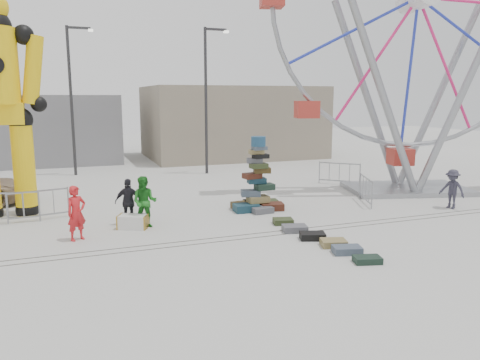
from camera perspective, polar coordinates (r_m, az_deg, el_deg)
name	(u,v)px	position (r m, az deg, el deg)	size (l,w,h in m)	color
ground	(235,247)	(13.69, -0.59, -8.12)	(90.00, 90.00, 0.00)	#9E9E99
track_line_near	(228,241)	(14.23, -1.42, -7.39)	(40.00, 0.04, 0.01)	#47443F
track_line_far	(224,237)	(14.59, -1.94, -6.95)	(40.00, 0.04, 0.01)	#47443F
building_right	(232,122)	(34.24, -1.00, 7.11)	(12.00, 8.00, 5.00)	gray
building_left	(40,128)	(34.33, -23.23, 5.81)	(10.00, 8.00, 4.40)	gray
lamp_post_right	(207,93)	(26.32, -3.99, 10.51)	(1.41, 0.25, 8.00)	#2D2D30
lamp_post_left	(73,93)	(27.23, -19.73, 9.94)	(1.41, 0.25, 8.00)	#2D2D30
suitcase_tower	(257,189)	(17.90, 2.13, -1.15)	(2.01, 1.76, 2.82)	#193B4C
crash_test_dummy	(0,98)	(18.62, -27.26, 8.93)	(3.19, 1.41, 8.08)	black
ferris_wheel	(417,24)	(22.72, 20.75, 17.39)	(12.57, 4.47, 15.05)	gray
steamer_trunk	(133,222)	(15.87, -12.91, -4.97)	(0.95, 0.55, 0.44)	silver
row_case_0	(283,221)	(16.06, 5.27, -5.04)	(0.65, 0.51, 0.19)	#313D1E
row_case_1	(295,228)	(15.22, 6.69, -5.89)	(0.77, 0.53, 0.21)	#595960
row_case_2	(313,236)	(14.49, 8.83, -6.76)	(0.76, 0.50, 0.21)	black
row_case_3	(334,243)	(13.94, 11.33, -7.54)	(0.72, 0.54, 0.20)	olive
row_case_4	(347,250)	(13.42, 12.91, -8.30)	(0.78, 0.49, 0.21)	#475465
row_case_5	(367,260)	(12.83, 15.26, -9.35)	(0.70, 0.44, 0.17)	#192D23
barricade_dummy_b	(8,207)	(17.89, -26.44, -3.01)	(2.00, 0.10, 1.10)	gray
barricade_dummy_c	(39,205)	(17.81, -23.34, -2.83)	(2.00, 0.10, 1.10)	gray
barricade_wheel_front	(366,190)	(19.63, 15.09, -1.21)	(2.00, 0.10, 1.10)	gray
barricade_wheel_back	(339,173)	(23.64, 12.01, 0.79)	(2.00, 0.10, 1.10)	gray
pedestrian_red	(76,213)	(14.91, -19.32, -3.83)	(0.61, 0.40, 1.67)	red
pedestrian_green	(145,202)	(15.78, -11.55, -2.63)	(0.83, 0.65, 1.71)	#1B6E1D
pedestrian_black	(129,202)	(16.20, -13.39, -2.61)	(0.93, 0.39, 1.58)	black
pedestrian_grey	(452,189)	(19.88, 24.44, -1.00)	(0.99, 0.57, 1.53)	#2B2937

